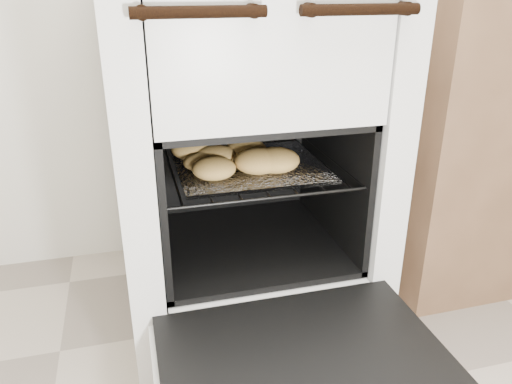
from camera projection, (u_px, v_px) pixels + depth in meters
stove at (241, 152)px, 1.36m from camera, size 0.65×0.73×1.00m
oven_door at (307, 369)px, 0.98m from camera, size 0.59×0.46×0.04m
oven_rack at (247, 166)px, 1.31m from camera, size 0.48×0.46×0.01m
foil_sheet at (249, 166)px, 1.28m from camera, size 0.37×0.33×0.01m
baked_rolls at (232, 157)px, 1.26m from camera, size 0.34×0.31×0.06m
counter at (502, 129)px, 1.68m from camera, size 0.93×0.62×0.92m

